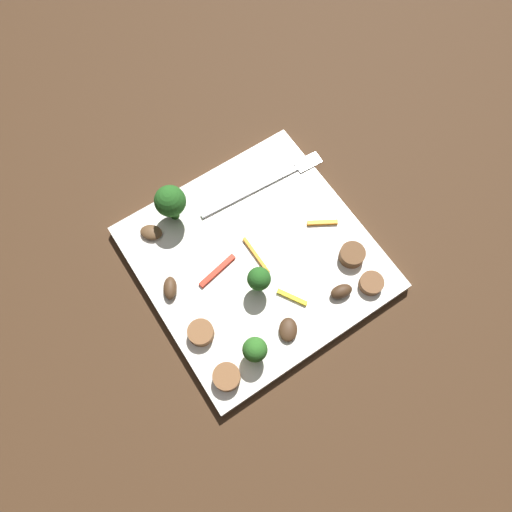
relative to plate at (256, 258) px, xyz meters
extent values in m
plane|color=#422B19|center=(0.00, 0.00, -0.01)|extent=(1.40, 1.40, 0.00)
cube|color=white|center=(0.00, 0.00, 0.00)|extent=(0.27, 0.27, 0.02)
cube|color=silver|center=(0.04, 0.08, 0.01)|extent=(0.15, 0.01, 0.00)
cube|color=silver|center=(0.13, 0.07, 0.01)|extent=(0.04, 0.02, 0.00)
cylinder|color=#296420|center=(-0.02, -0.04, 0.02)|extent=(0.01, 0.01, 0.02)
sphere|color=#235B1E|center=(-0.02, -0.04, 0.04)|extent=(0.03, 0.03, 0.03)
cylinder|color=#296420|center=(-0.06, 0.10, 0.02)|extent=(0.01, 0.01, 0.03)
sphere|color=#235B1E|center=(-0.06, 0.10, 0.05)|extent=(0.04, 0.04, 0.04)
cylinder|color=#347525|center=(-0.07, -0.10, 0.02)|extent=(0.01, 0.01, 0.02)
sphere|color=#2D6B23|center=(-0.07, -0.10, 0.03)|extent=(0.03, 0.03, 0.03)
cylinder|color=brown|center=(-0.11, -0.11, 0.02)|extent=(0.04, 0.04, 0.02)
cylinder|color=brown|center=(0.10, -0.07, 0.02)|extent=(0.04, 0.04, 0.02)
cylinder|color=brown|center=(-0.11, -0.05, 0.02)|extent=(0.04, 0.04, 0.01)
cylinder|color=brown|center=(0.10, -0.11, 0.01)|extent=(0.04, 0.04, 0.01)
ellipsoid|color=#4C331E|center=(-0.11, 0.02, 0.01)|extent=(0.03, 0.03, 0.01)
ellipsoid|color=#422B19|center=(-0.02, -0.10, 0.01)|extent=(0.03, 0.04, 0.01)
ellipsoid|color=#422B19|center=(0.06, -0.10, 0.01)|extent=(0.03, 0.02, 0.01)
ellipsoid|color=brown|center=(-0.09, 0.10, 0.01)|extent=(0.03, 0.03, 0.01)
cube|color=orange|center=(0.00, 0.00, 0.01)|extent=(0.00, 0.06, 0.00)
cube|color=yellow|center=(0.01, -0.07, 0.01)|extent=(0.02, 0.04, 0.00)
cube|color=red|center=(-0.05, 0.01, 0.01)|extent=(0.06, 0.02, 0.00)
cube|color=orange|center=(0.10, -0.01, 0.01)|extent=(0.04, 0.02, 0.00)
camera|label=1|loc=(-0.12, -0.18, 0.56)|focal=33.52mm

